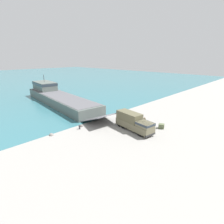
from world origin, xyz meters
name	(u,v)px	position (x,y,z in m)	size (l,w,h in m)	color
ground_plane	(109,126)	(0.00, 0.00, 0.00)	(240.00, 240.00, 0.00)	gray
landing_craft	(57,96)	(2.38, 24.74, 1.85)	(11.01, 40.88, 7.56)	#56605B
military_truck	(134,122)	(1.64, -4.76, 1.62)	(3.53, 8.42, 3.20)	#6B664C
soldier_on_ramp	(144,121)	(4.85, -5.03, 1.05)	(0.40, 0.50, 1.81)	#6B664C
moored_boat_a	(43,85)	(13.02, 56.61, 0.73)	(7.70, 6.87, 2.20)	#2D7060
mooring_bollard	(80,127)	(-5.15, 2.89, 0.46)	(0.37, 0.37, 0.85)	#333338
cargo_crate	(161,126)	(6.04, -8.14, 0.44)	(0.88, 1.05, 0.88)	#566042
shoreline_rock_a	(51,135)	(-10.28, 4.14, 0.00)	(0.79, 0.79, 0.79)	gray
shoreline_rock_b	(81,126)	(-4.16, 3.74, 0.00)	(0.78, 0.78, 0.78)	#66605B
shoreline_rock_c	(118,112)	(7.77, 4.73, 0.00)	(0.67, 0.67, 0.67)	gray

